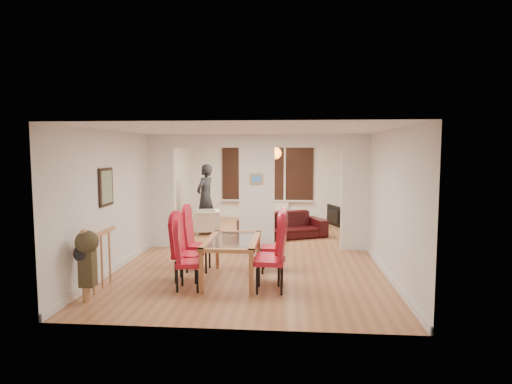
# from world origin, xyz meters

# --- Properties ---
(floor) EXTENTS (5.00, 9.00, 0.01)m
(floor) POSITION_xyz_m (0.00, 0.00, 0.00)
(floor) COLOR #A36942
(floor) RESTS_ON ground
(room_walls) EXTENTS (5.00, 9.00, 2.60)m
(room_walls) POSITION_xyz_m (0.00, 0.00, 1.30)
(room_walls) COLOR silver
(room_walls) RESTS_ON floor
(divider_wall) EXTENTS (5.00, 0.18, 2.60)m
(divider_wall) POSITION_xyz_m (0.00, 0.00, 1.30)
(divider_wall) COLOR white
(divider_wall) RESTS_ON floor
(bay_window_blinds) EXTENTS (3.00, 0.08, 1.80)m
(bay_window_blinds) POSITION_xyz_m (0.00, 4.44, 1.50)
(bay_window_blinds) COLOR black
(bay_window_blinds) RESTS_ON room_walls
(radiator) EXTENTS (1.40, 0.08, 0.50)m
(radiator) POSITION_xyz_m (0.00, 4.40, 0.30)
(radiator) COLOR white
(radiator) RESTS_ON floor
(pendant_light) EXTENTS (0.36, 0.36, 0.36)m
(pendant_light) POSITION_xyz_m (0.30, 3.30, 2.15)
(pendant_light) COLOR orange
(pendant_light) RESTS_ON room_walls
(stair_newel) EXTENTS (0.40, 1.20, 1.10)m
(stair_newel) POSITION_xyz_m (-2.25, -3.20, 0.55)
(stair_newel) COLOR #B57E53
(stair_newel) RESTS_ON floor
(wall_poster) EXTENTS (0.04, 0.52, 0.67)m
(wall_poster) POSITION_xyz_m (-2.47, -2.40, 1.60)
(wall_poster) COLOR gray
(wall_poster) RESTS_ON room_walls
(pillar_photo) EXTENTS (0.30, 0.03, 0.25)m
(pillar_photo) POSITION_xyz_m (0.00, -0.10, 1.60)
(pillar_photo) COLOR #4C8CD8
(pillar_photo) RESTS_ON divider_wall
(dining_table) EXTENTS (0.88, 1.56, 0.73)m
(dining_table) POSITION_xyz_m (-0.22, -2.52, 0.37)
(dining_table) COLOR #9F633A
(dining_table) RESTS_ON floor
(dining_chair_la) EXTENTS (0.46, 0.46, 1.02)m
(dining_chair_la) POSITION_xyz_m (-0.85, -3.02, 0.51)
(dining_chair_la) COLOR #A71122
(dining_chair_la) RESTS_ON floor
(dining_chair_lb) EXTENTS (0.51, 0.51, 1.06)m
(dining_chair_lb) POSITION_xyz_m (-0.99, -2.56, 0.53)
(dining_chair_lb) COLOR #A71122
(dining_chair_lb) RESTS_ON floor
(dining_chair_lc) EXTENTS (0.47, 0.47, 1.09)m
(dining_chair_lc) POSITION_xyz_m (-0.94, -1.94, 0.54)
(dining_chair_lc) COLOR #A71122
(dining_chair_lc) RESTS_ON floor
(dining_chair_ra) EXTENTS (0.50, 0.50, 1.16)m
(dining_chair_ra) POSITION_xyz_m (0.45, -2.99, 0.58)
(dining_chair_ra) COLOR #A71122
(dining_chair_ra) RESTS_ON floor
(dining_chair_rb) EXTENTS (0.47, 0.47, 1.07)m
(dining_chair_rb) POSITION_xyz_m (0.40, -2.60, 0.53)
(dining_chair_rb) COLOR #A71122
(dining_chair_rb) RESTS_ON floor
(dining_chair_rc) EXTENTS (0.45, 0.45, 1.05)m
(dining_chair_rc) POSITION_xyz_m (0.44, -1.90, 0.53)
(dining_chair_rc) COLOR #A71122
(dining_chair_rc) RESTS_ON floor
(sofa) EXTENTS (2.38, 1.69, 0.65)m
(sofa) POSITION_xyz_m (0.56, 1.21, 0.32)
(sofa) COLOR black
(sofa) RESTS_ON floor
(armchair) EXTENTS (0.81, 0.83, 0.64)m
(armchair) POSITION_xyz_m (-1.50, 1.64, 0.32)
(armchair) COLOR beige
(armchair) RESTS_ON floor
(person) EXTENTS (0.79, 0.66, 1.84)m
(person) POSITION_xyz_m (-1.67, 2.34, 0.92)
(person) COLOR black
(person) RESTS_ON floor
(television) EXTENTS (1.03, 0.51, 0.60)m
(television) POSITION_xyz_m (2.00, 2.97, 0.30)
(television) COLOR black
(television) RESTS_ON floor
(coffee_table) EXTENTS (1.11, 0.61, 0.25)m
(coffee_table) POSITION_xyz_m (0.48, 2.46, 0.12)
(coffee_table) COLOR black
(coffee_table) RESTS_ON floor
(bottle) EXTENTS (0.08, 0.08, 0.30)m
(bottle) POSITION_xyz_m (0.62, 2.48, 0.40)
(bottle) COLOR #143F19
(bottle) RESTS_ON coffee_table
(bowl) EXTENTS (0.20, 0.20, 0.05)m
(bowl) POSITION_xyz_m (0.42, 2.49, 0.27)
(bowl) COLOR black
(bowl) RESTS_ON coffee_table
(shoes) EXTENTS (0.22, 0.24, 0.09)m
(shoes) POSITION_xyz_m (0.22, -0.39, 0.05)
(shoes) COLOR black
(shoes) RESTS_ON floor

